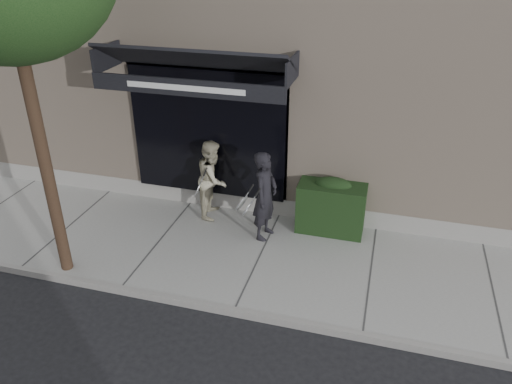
% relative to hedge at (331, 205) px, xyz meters
% --- Properties ---
extents(ground, '(80.00, 80.00, 0.00)m').
position_rel_hedge_xyz_m(ground, '(-1.10, -1.25, -0.66)').
color(ground, black).
rests_on(ground, ground).
extents(sidewalk, '(20.00, 3.00, 0.12)m').
position_rel_hedge_xyz_m(sidewalk, '(-1.10, -1.25, -0.60)').
color(sidewalk, gray).
rests_on(sidewalk, ground).
extents(curb, '(20.00, 0.10, 0.14)m').
position_rel_hedge_xyz_m(curb, '(-1.10, -2.80, -0.59)').
color(curb, gray).
rests_on(curb, ground).
extents(building_facade, '(14.30, 8.04, 5.64)m').
position_rel_hedge_xyz_m(building_facade, '(-1.11, 3.71, 2.08)').
color(building_facade, beige).
rests_on(building_facade, ground).
extents(hedge, '(1.30, 0.70, 1.14)m').
position_rel_hedge_xyz_m(hedge, '(0.00, 0.00, 0.00)').
color(hedge, black).
rests_on(hedge, sidewalk).
extents(pedestrian_front, '(0.76, 0.84, 1.77)m').
position_rel_hedge_xyz_m(pedestrian_front, '(-1.19, -0.59, 0.34)').
color(pedestrian_front, black).
rests_on(pedestrian_front, sidewalk).
extents(pedestrian_back, '(0.69, 0.89, 1.64)m').
position_rel_hedge_xyz_m(pedestrian_back, '(-2.43, -0.05, 0.28)').
color(pedestrian_back, '#BDB597').
rests_on(pedestrian_back, sidewalk).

